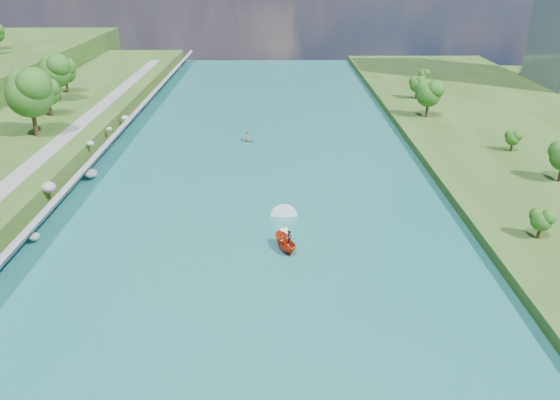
{
  "coord_description": "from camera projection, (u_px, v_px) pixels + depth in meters",
  "views": [
    {
      "loc": [
        3.33,
        -46.4,
        31.13
      ],
      "look_at": [
        3.81,
        18.35,
        2.5
      ],
      "focal_mm": 35.0,
      "sensor_mm": 36.0,
      "label": 1
    }
  ],
  "objects": [
    {
      "name": "raft",
      "position": [
        248.0,
        139.0,
        101.48
      ],
      "size": [
        3.63,
        3.53,
        1.73
      ],
      "rotation": [
        0.0,
        0.0,
        0.87
      ],
      "color": "gray",
      "rests_on": "river_water"
    },
    {
      "name": "riprap_bank",
      "position": [
        55.0,
        202.0,
        71.97
      ],
      "size": [
        4.25,
        236.0,
        4.33
      ],
      "color": "slate",
      "rests_on": "ground"
    },
    {
      "name": "river_water",
      "position": [
        252.0,
        212.0,
        73.27
      ],
      "size": [
        55.0,
        240.0,
        0.1
      ],
      "primitive_type": "cube",
      "color": "#1B6467",
      "rests_on": "ground"
    },
    {
      "name": "motorboat",
      "position": [
        285.0,
        238.0,
        64.57
      ],
      "size": [
        3.6,
        19.14,
        2.18
      ],
      "rotation": [
        0.0,
        0.0,
        3.5
      ],
      "color": "red",
      "rests_on": "river_water"
    },
    {
      "name": "ground",
      "position": [
        244.0,
        296.0,
        55.0
      ],
      "size": [
        260.0,
        260.0,
        0.0
      ],
      "primitive_type": "plane",
      "color": "#2D5119",
      "rests_on": "ground"
    },
    {
      "name": "riverside_path",
      "position": [
        4.0,
        188.0,
        71.64
      ],
      "size": [
        3.0,
        200.0,
        0.1
      ],
      "primitive_type": "cube",
      "color": "gray",
      "rests_on": "berm_west"
    }
  ]
}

